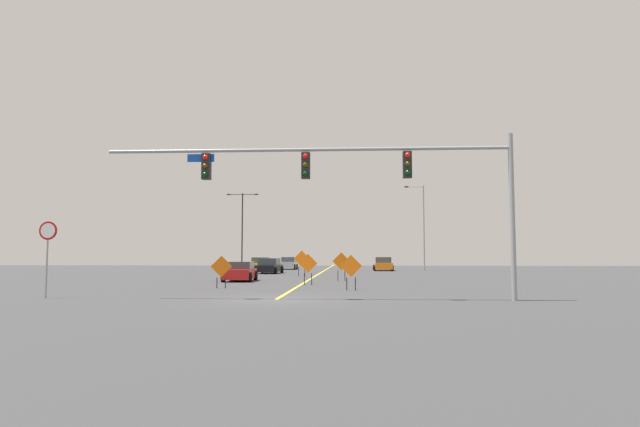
% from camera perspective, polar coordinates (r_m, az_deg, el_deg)
% --- Properties ---
extents(ground, '(136.02, 136.02, 0.00)m').
position_cam_1_polar(ground, '(21.45, -4.67, -9.08)').
color(ground, '#38383A').
extents(road_centre_stripe, '(0.16, 75.57, 0.01)m').
position_cam_1_polar(road_centre_stripe, '(59.06, 0.40, -6.11)').
color(road_centre_stripe, yellow).
rests_on(road_centre_stripe, ground).
extents(traffic_signal_assembly, '(16.21, 0.44, 6.51)m').
position_cam_1_polar(traffic_signal_assembly, '(21.41, 3.84, 4.29)').
color(traffic_signal_assembly, gray).
rests_on(traffic_signal_assembly, ground).
extents(stop_sign, '(0.76, 0.07, 3.12)m').
position_cam_1_polar(stop_sign, '(24.70, -26.92, -2.92)').
color(stop_sign, gray).
rests_on(stop_sign, ground).
extents(street_lamp_near_right, '(4.00, 0.24, 9.52)m').
position_cam_1_polar(street_lamp_near_right, '(68.18, -8.24, -1.16)').
color(street_lamp_near_right, black).
rests_on(street_lamp_near_right, ground).
extents(street_lamp_mid_right, '(2.22, 0.24, 9.70)m').
position_cam_1_polar(street_lamp_mid_right, '(62.31, 10.81, -1.06)').
color(street_lamp_mid_right, gray).
rests_on(street_lamp_mid_right, ground).
extents(construction_sign_right_shoulder, '(1.34, 0.25, 2.12)m').
position_cam_1_polar(construction_sign_right_shoulder, '(44.04, -1.95, -4.94)').
color(construction_sign_right_shoulder, orange).
rests_on(construction_sign_right_shoulder, ground).
extents(construction_sign_median_far, '(1.10, 0.16, 1.82)m').
position_cam_1_polar(construction_sign_median_far, '(31.58, -1.28, -5.50)').
color(construction_sign_median_far, orange).
rests_on(construction_sign_median_far, ground).
extents(construction_sign_left_shoulder, '(1.21, 0.06, 1.93)m').
position_cam_1_polar(construction_sign_left_shoulder, '(36.49, 2.28, -5.24)').
color(construction_sign_left_shoulder, orange).
rests_on(construction_sign_left_shoulder, ground).
extents(construction_sign_median_near, '(1.11, 0.12, 1.76)m').
position_cam_1_polar(construction_sign_median_near, '(26.86, 3.30, -5.78)').
color(construction_sign_median_near, orange).
rests_on(construction_sign_median_near, ground).
extents(construction_sign_left_lane, '(1.11, 0.32, 1.71)m').
position_cam_1_polar(construction_sign_left_lane, '(28.99, -10.41, -5.71)').
color(construction_sign_left_lane, orange).
rests_on(construction_sign_left_lane, ground).
extents(car_black_near, '(2.39, 4.66, 1.44)m').
position_cam_1_polar(car_black_near, '(51.77, -5.44, -5.60)').
color(car_black_near, black).
rests_on(car_black_near, ground).
extents(car_red_mid, '(2.11, 4.08, 1.30)m').
position_cam_1_polar(car_red_mid, '(36.66, -8.46, -6.13)').
color(car_red_mid, red).
rests_on(car_red_mid, ground).
extents(car_orange_passing, '(2.14, 4.58, 1.51)m').
position_cam_1_polar(car_orange_passing, '(60.83, 6.69, -5.39)').
color(car_orange_passing, orange).
rests_on(car_orange_passing, ground).
extents(car_silver_approaching, '(2.00, 4.61, 1.49)m').
position_cam_1_polar(car_silver_approaching, '(66.29, -3.34, -5.32)').
color(car_silver_approaching, '#B7BABF').
rests_on(car_silver_approaching, ground).
extents(car_yellow_far, '(2.34, 4.59, 1.48)m').
position_cam_1_polar(car_yellow_far, '(58.98, -6.33, -5.43)').
color(car_yellow_far, gold).
rests_on(car_yellow_far, ground).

